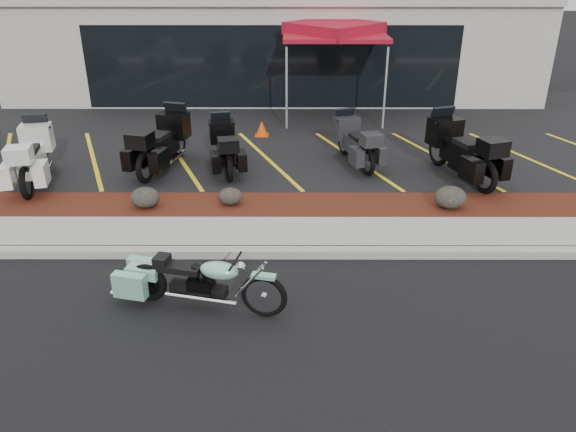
{
  "coord_description": "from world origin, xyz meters",
  "views": [
    {
      "loc": [
        0.56,
        -7.8,
        4.93
      ],
      "look_at": [
        0.54,
        1.2,
        0.65
      ],
      "focal_mm": 35.0,
      "sensor_mm": 36.0,
      "label": 1
    }
  ],
  "objects_px": {
    "traffic_cone": "(262,128)",
    "popup_canopy": "(334,31)",
    "touring_white": "(39,142)",
    "hero_cruiser": "(264,290)"
  },
  "relations": [
    {
      "from": "hero_cruiser",
      "to": "popup_canopy",
      "type": "bearing_deg",
      "value": 94.32
    },
    {
      "from": "touring_white",
      "to": "popup_canopy",
      "type": "bearing_deg",
      "value": -66.98
    },
    {
      "from": "traffic_cone",
      "to": "hero_cruiser",
      "type": "bearing_deg",
      "value": -87.21
    },
    {
      "from": "hero_cruiser",
      "to": "popup_canopy",
      "type": "height_order",
      "value": "popup_canopy"
    },
    {
      "from": "popup_canopy",
      "to": "touring_white",
      "type": "bearing_deg",
      "value": -126.08
    },
    {
      "from": "traffic_cone",
      "to": "popup_canopy",
      "type": "distance_m",
      "value": 3.82
    },
    {
      "from": "traffic_cone",
      "to": "popup_canopy",
      "type": "xyz_separation_m",
      "value": [
        2.12,
        2.14,
        2.36
      ]
    },
    {
      "from": "traffic_cone",
      "to": "popup_canopy",
      "type": "height_order",
      "value": "popup_canopy"
    },
    {
      "from": "touring_white",
      "to": "traffic_cone",
      "type": "xyz_separation_m",
      "value": [
        5.08,
        2.79,
        -0.49
      ]
    },
    {
      "from": "hero_cruiser",
      "to": "touring_white",
      "type": "height_order",
      "value": "touring_white"
    }
  ]
}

